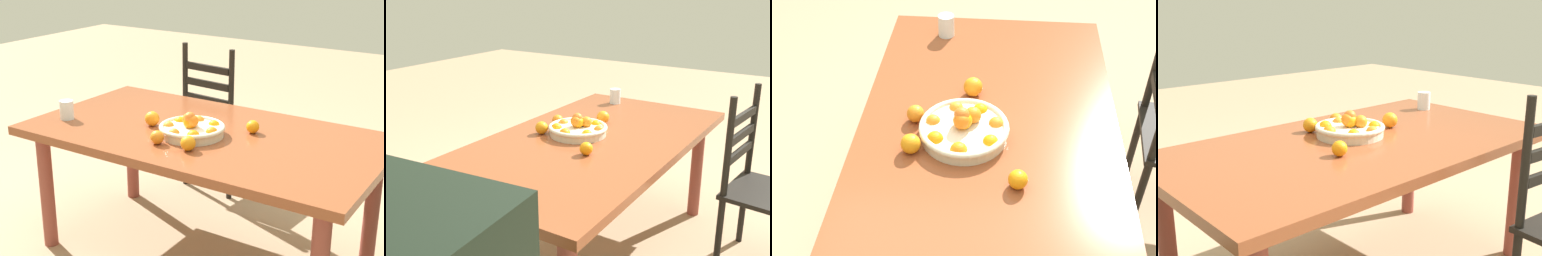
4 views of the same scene
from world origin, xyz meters
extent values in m
plane|color=tan|center=(0.00, 0.00, 0.00)|extent=(12.00, 12.00, 0.00)
cube|color=brown|center=(0.00, 0.00, 0.70)|extent=(1.82, 0.99, 0.05)
cylinder|color=brown|center=(-0.79, -0.38, 0.34)|extent=(0.08, 0.08, 0.68)
cylinder|color=brown|center=(-0.79, 0.38, 0.34)|extent=(0.08, 0.08, 0.68)
cylinder|color=brown|center=(0.79, 0.38, 0.34)|extent=(0.08, 0.08, 0.68)
cube|color=black|center=(-0.40, 0.90, 0.45)|extent=(0.47, 0.47, 0.03)
cylinder|color=black|center=(-0.19, 1.07, 0.22)|extent=(0.04, 0.04, 0.44)
cylinder|color=black|center=(-0.57, 1.11, 0.22)|extent=(0.04, 0.04, 0.44)
cylinder|color=black|center=(-0.23, 0.70, 0.22)|extent=(0.04, 0.04, 0.44)
cylinder|color=black|center=(-0.61, 0.74, 0.22)|extent=(0.04, 0.04, 0.44)
cylinder|color=black|center=(-0.23, 0.70, 0.74)|extent=(0.04, 0.04, 0.54)
cylinder|color=black|center=(-0.61, 0.74, 0.74)|extent=(0.04, 0.04, 0.54)
cube|color=black|center=(-0.42, 0.72, 0.65)|extent=(0.34, 0.06, 0.04)
cube|color=black|center=(-0.42, 0.72, 0.76)|extent=(0.34, 0.06, 0.04)
cube|color=black|center=(-0.42, 0.72, 0.86)|extent=(0.34, 0.06, 0.04)
cylinder|color=beige|center=(-0.02, -0.09, 0.75)|extent=(0.32, 0.32, 0.05)
torus|color=beige|center=(-0.02, -0.09, 0.77)|extent=(0.33, 0.33, 0.02)
sphere|color=orange|center=(0.10, -0.10, 0.76)|extent=(0.06, 0.06, 0.06)
sphere|color=orange|center=(0.05, 0.01, 0.76)|extent=(0.06, 0.06, 0.06)
sphere|color=orange|center=(-0.05, 0.03, 0.76)|extent=(0.06, 0.06, 0.06)
sphere|color=orange|center=(-0.13, -0.03, 0.76)|extent=(0.06, 0.06, 0.06)
sphere|color=orange|center=(-0.13, -0.13, 0.76)|extent=(0.06, 0.06, 0.06)
sphere|color=orange|center=(-0.05, -0.21, 0.76)|extent=(0.06, 0.06, 0.06)
sphere|color=orange|center=(0.05, -0.19, 0.76)|extent=(0.06, 0.06, 0.06)
sphere|color=orange|center=(-0.02, -0.10, 0.82)|extent=(0.06, 0.06, 0.06)
sphere|color=orange|center=(-0.02, -0.09, 0.80)|extent=(0.06, 0.06, 0.06)
sphere|color=orange|center=(-0.01, -0.10, 0.80)|extent=(0.06, 0.06, 0.06)
sphere|color=orange|center=(-0.02, -0.09, 0.80)|extent=(0.06, 0.06, 0.06)
sphere|color=orange|center=(-0.02, -0.10, 0.79)|extent=(0.06, 0.06, 0.06)
sphere|color=orange|center=(-0.06, -0.06, 0.79)|extent=(0.06, 0.06, 0.06)
sphere|color=orange|center=(-0.28, -0.07, 0.76)|extent=(0.08, 0.08, 0.08)
sphere|color=orange|center=(-0.09, -0.28, 0.76)|extent=(0.07, 0.07, 0.07)
sphere|color=orange|center=(0.22, 0.11, 0.76)|extent=(0.07, 0.07, 0.07)
sphere|color=orange|center=(0.08, -0.27, 0.76)|extent=(0.07, 0.07, 0.07)
cylinder|color=silver|center=(-0.74, -0.23, 0.78)|extent=(0.08, 0.08, 0.10)
camera|label=1|loc=(1.46, -2.35, 1.70)|focal=53.54mm
camera|label=2|loc=(2.02, 1.20, 1.56)|focal=42.20mm
camera|label=3|loc=(1.43, 0.03, 2.01)|focal=48.84mm
camera|label=4|loc=(1.47, 1.56, 1.35)|focal=45.19mm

